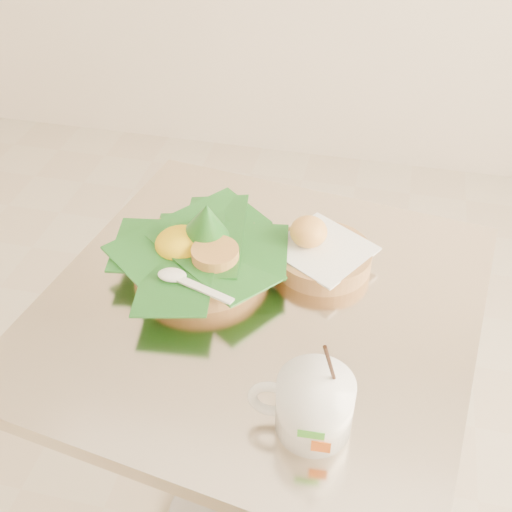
% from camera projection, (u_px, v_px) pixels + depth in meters
% --- Properties ---
extents(cafe_table, '(0.79, 0.79, 0.75)m').
position_uv_depth(cafe_table, '(260.00, 387.00, 1.20)').
color(cafe_table, gray).
rests_on(cafe_table, floor).
extents(rice_basket, '(0.30, 0.30, 0.15)m').
position_uv_depth(rice_basket, '(200.00, 249.00, 1.11)').
color(rice_basket, '#AD784A').
rests_on(rice_basket, cafe_table).
extents(bread_basket, '(0.20, 0.20, 0.09)m').
position_uv_depth(bread_basket, '(320.00, 252.00, 1.12)').
color(bread_basket, '#AD784A').
rests_on(bread_basket, cafe_table).
extents(coffee_mug, '(0.14, 0.11, 0.18)m').
position_uv_depth(coffee_mug, '(312.00, 404.00, 0.84)').
color(coffee_mug, white).
rests_on(coffee_mug, cafe_table).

